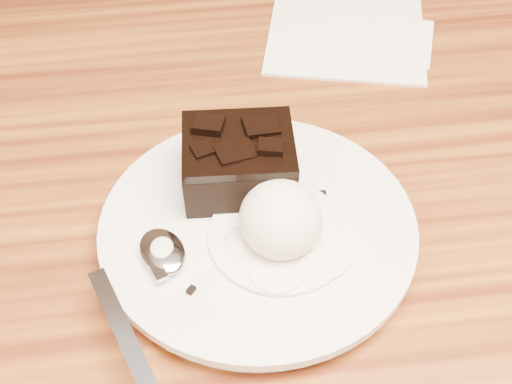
{
  "coord_description": "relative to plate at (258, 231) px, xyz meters",
  "views": [
    {
      "loc": [
        -0.1,
        -0.32,
        1.14
      ],
      "look_at": [
        -0.06,
        0.0,
        0.79
      ],
      "focal_mm": 48.75,
      "sensor_mm": 36.0,
      "label": 1
    }
  ],
  "objects": [
    {
      "name": "plate",
      "position": [
        0.0,
        0.0,
        0.0
      ],
      "size": [
        0.23,
        0.23,
        0.02
      ],
      "primitive_type": "cylinder",
      "color": "white",
      "rests_on": "dining_table"
    },
    {
      "name": "brownie",
      "position": [
        -0.01,
        0.04,
        0.03
      ],
      "size": [
        0.08,
        0.07,
        0.04
      ],
      "primitive_type": "cube",
      "rotation": [
        0.0,
        0.0,
        -0.06
      ],
      "color": "black",
      "rests_on": "plate"
    },
    {
      "name": "ice_cream_scoop",
      "position": [
        0.01,
        -0.02,
        0.03
      ],
      "size": [
        0.06,
        0.06,
        0.05
      ],
      "primitive_type": "ellipsoid",
      "color": "#F2E7CB",
      "rests_on": "plate"
    },
    {
      "name": "melt_puddle",
      "position": [
        0.01,
        -0.02,
        0.01
      ],
      "size": [
        0.1,
        0.1,
        0.0
      ],
      "primitive_type": "cylinder",
      "color": "white",
      "rests_on": "plate"
    },
    {
      "name": "spoon",
      "position": [
        -0.07,
        -0.02,
        0.01
      ],
      "size": [
        0.09,
        0.17,
        0.01
      ],
      "primitive_type": null,
      "rotation": [
        0.0,
        0.0,
        0.35
      ],
      "color": "silver",
      "rests_on": "plate"
    },
    {
      "name": "napkin",
      "position": [
        0.12,
        0.25,
        -0.01
      ],
      "size": [
        0.18,
        0.18,
        0.01
      ],
      "primitive_type": "cube",
      "rotation": [
        0.0,
        0.0,
        -0.25
      ],
      "color": "white",
      "rests_on": "dining_table"
    },
    {
      "name": "crumb_a",
      "position": [
        -0.02,
        -0.01,
        0.01
      ],
      "size": [
        0.01,
        0.01,
        0.0
      ],
      "primitive_type": "cube",
      "rotation": [
        0.0,
        0.0,
        0.18
      ],
      "color": "black",
      "rests_on": "plate"
    },
    {
      "name": "crumb_b",
      "position": [
        0.05,
        0.02,
        0.01
      ],
      "size": [
        0.01,
        0.01,
        0.0
      ],
      "primitive_type": "cube",
      "rotation": [
        0.0,
        0.0,
        1.44
      ],
      "color": "black",
      "rests_on": "plate"
    },
    {
      "name": "crumb_c",
      "position": [
        -0.05,
        -0.05,
        0.01
      ],
      "size": [
        0.01,
        0.01,
        0.0
      ],
      "primitive_type": "cube",
      "rotation": [
        0.0,
        0.0,
        0.88
      ],
      "color": "black",
      "rests_on": "plate"
    }
  ]
}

